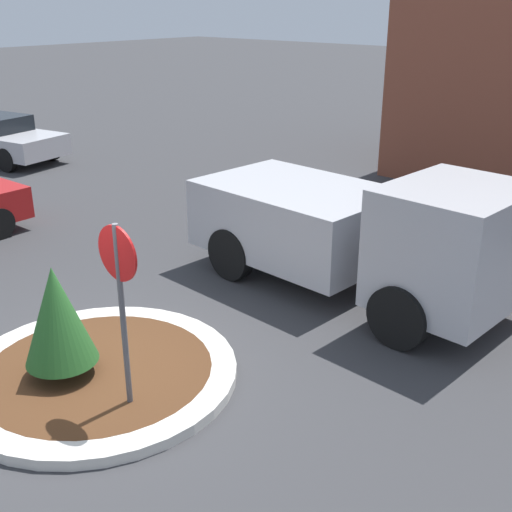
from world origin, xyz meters
TOP-DOWN VIEW (x-y plane):
  - ground_plane at (0.00, 0.00)m, footprint 120.00×120.00m
  - traffic_island at (0.00, 0.00)m, footprint 3.72×3.72m
  - stop_sign at (0.92, -0.19)m, footprint 0.66×0.07m
  - island_shrub at (-0.22, -0.37)m, footprint 0.94×0.94m
  - utility_truck at (1.07, 4.55)m, footprint 5.80×2.64m

SIDE VIEW (x-z plane):
  - ground_plane at x=0.00m, z-range 0.00..0.00m
  - traffic_island at x=0.00m, z-range 0.00..0.15m
  - island_shrub at x=-0.22m, z-range 0.25..1.78m
  - utility_truck at x=1.07m, z-range 0.01..2.25m
  - stop_sign at x=0.92m, z-range 0.46..2.91m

